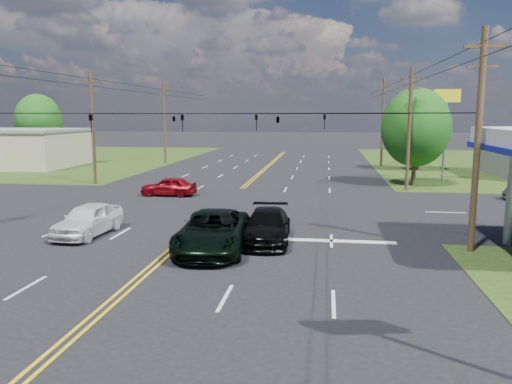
# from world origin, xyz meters

# --- Properties ---
(ground) EXTENTS (280.00, 280.00, 0.00)m
(ground) POSITION_xyz_m (0.00, 12.00, 0.00)
(ground) COLOR black
(ground) RESTS_ON ground
(grass_nw) EXTENTS (46.00, 48.00, 0.03)m
(grass_nw) POSITION_xyz_m (-35.00, 44.00, 0.00)
(grass_nw) COLOR #253812
(grass_nw) RESTS_ON ground
(stop_bar) EXTENTS (10.00, 0.50, 0.02)m
(stop_bar) POSITION_xyz_m (5.00, 4.00, 0.00)
(stop_bar) COLOR silver
(stop_bar) RESTS_ON ground
(retail_nw) EXTENTS (16.00, 11.00, 4.00)m
(retail_nw) POSITION_xyz_m (-30.00, 34.00, 2.00)
(retail_nw) COLOR #B8AE8A
(retail_nw) RESTS_ON ground
(pole_se) EXTENTS (1.60, 0.28, 9.50)m
(pole_se) POSITION_xyz_m (13.00, 3.00, 4.92)
(pole_se) COLOR #3F251A
(pole_se) RESTS_ON ground
(pole_nw) EXTENTS (1.60, 0.28, 9.50)m
(pole_nw) POSITION_xyz_m (-13.00, 21.00, 4.92)
(pole_nw) COLOR #3F251A
(pole_nw) RESTS_ON ground
(pole_ne) EXTENTS (1.60, 0.28, 9.50)m
(pole_ne) POSITION_xyz_m (13.00, 21.00, 4.92)
(pole_ne) COLOR #3F251A
(pole_ne) RESTS_ON ground
(pole_left_far) EXTENTS (1.60, 0.28, 10.00)m
(pole_left_far) POSITION_xyz_m (-13.00, 40.00, 5.17)
(pole_left_far) COLOR #3F251A
(pole_left_far) RESTS_ON ground
(pole_right_far) EXTENTS (1.60, 0.28, 10.00)m
(pole_right_far) POSITION_xyz_m (13.00, 40.00, 5.17)
(pole_right_far) COLOR #3F251A
(pole_right_far) RESTS_ON ground
(span_wire_signals) EXTENTS (26.00, 18.00, 1.13)m
(span_wire_signals) POSITION_xyz_m (0.00, 12.00, 6.00)
(span_wire_signals) COLOR black
(span_wire_signals) RESTS_ON ground
(power_lines) EXTENTS (26.04, 100.00, 0.64)m
(power_lines) POSITION_xyz_m (0.00, 10.00, 8.60)
(power_lines) COLOR black
(power_lines) RESTS_ON ground
(tree_right_a) EXTENTS (5.70, 5.70, 8.18)m
(tree_right_a) POSITION_xyz_m (14.00, 24.00, 4.87)
(tree_right_a) COLOR #3F251A
(tree_right_a) RESTS_ON ground
(tree_right_b) EXTENTS (4.94, 4.94, 7.09)m
(tree_right_b) POSITION_xyz_m (16.50, 36.00, 4.22)
(tree_right_b) COLOR #3F251A
(tree_right_b) RESTS_ON ground
(tree_far_l) EXTENTS (6.08, 6.08, 8.72)m
(tree_far_l) POSITION_xyz_m (-32.00, 44.00, 5.19)
(tree_far_l) COLOR #3F251A
(tree_far_l) RESTS_ON ground
(pickup_dkgreen) EXTENTS (3.27, 6.37, 1.72)m
(pickup_dkgreen) POSITION_xyz_m (1.81, 1.63, 0.86)
(pickup_dkgreen) COLOR black
(pickup_dkgreen) RESTS_ON ground
(suv_black) EXTENTS (2.34, 5.27, 1.50)m
(suv_black) POSITION_xyz_m (3.99, 3.50, 0.75)
(suv_black) COLOR black
(suv_black) RESTS_ON ground
(pickup_white) EXTENTS (2.20, 4.79, 1.59)m
(pickup_white) POSITION_xyz_m (-4.95, 3.52, 0.80)
(pickup_white) COLOR white
(pickup_white) RESTS_ON ground
(sedan_red) EXTENTS (4.08, 1.66, 1.39)m
(sedan_red) POSITION_xyz_m (-4.80, 15.88, 0.69)
(sedan_red) COLOR maroon
(sedan_red) RESTS_ON ground
(polesign_ne) EXTENTS (2.25, 0.30, 8.15)m
(polesign_ne) POSITION_xyz_m (17.00, 26.86, 6.37)
(polesign_ne) COLOR #A5A5AA
(polesign_ne) RESTS_ON ground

